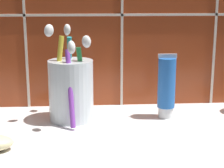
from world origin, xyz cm
name	(u,v)px	position (x,y,z in cm)	size (l,w,h in cm)	color
sink_counter	(119,139)	(0.00, 0.00, 1.00)	(77.75, 34.49, 2.00)	white
toothbrush_cup	(71,89)	(-8.32, 7.90, 7.97)	(8.84, 13.21, 18.02)	silver
toothpaste_tube	(166,87)	(9.58, 7.95, 8.03)	(3.47, 3.30, 12.28)	white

